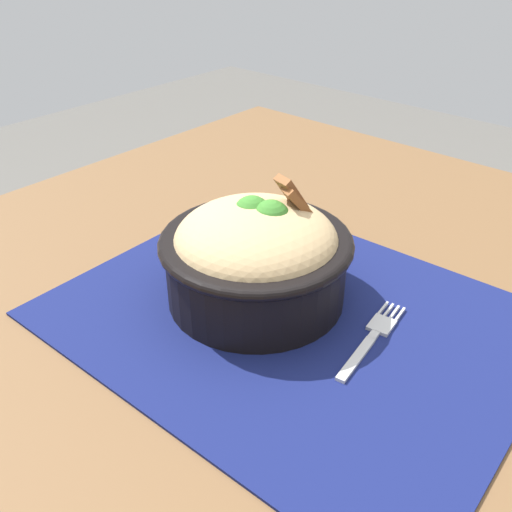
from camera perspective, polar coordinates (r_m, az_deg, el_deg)
name	(u,v)px	position (r m, az deg, el deg)	size (l,w,h in m)	color
table	(327,374)	(0.62, 7.16, -11.72)	(1.04, 0.97, 0.75)	brown
placemat	(291,316)	(0.57, 3.54, -6.06)	(0.45, 0.36, 0.00)	#11194C
bowl	(256,253)	(0.57, 0.03, 0.26)	(0.19, 0.19, 0.13)	black
fork	(373,336)	(0.55, 11.67, -7.91)	(0.03, 0.13, 0.00)	#B6B6B6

